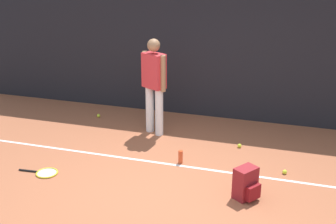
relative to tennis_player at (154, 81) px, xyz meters
The scene contains 10 objects.
ground_plane 2.21m from the tennis_player, 69.51° to the right, with size 12.00×12.00×0.00m, color #9E5638.
back_fence 1.37m from the tennis_player, 58.53° to the left, with size 10.00×0.10×2.58m, color black.
court_line 1.62m from the tennis_player, 57.73° to the right, with size 9.00×0.05×0.00m, color white.
tennis_player is the anchor object (origin of this frame).
tennis_racket 2.39m from the tennis_player, 119.04° to the right, with size 0.62×0.35×0.03m.
backpack 2.65m from the tennis_player, 43.00° to the right, with size 0.38×0.37×0.44m.
tennis_ball_near_player 1.82m from the tennis_player, ahead, with size 0.07×0.07×0.07m, color #CCE033.
tennis_ball_by_fence 2.66m from the tennis_player, 21.24° to the right, with size 0.07×0.07×0.07m, color #CCE033.
tennis_ball_mid_court 1.64m from the tennis_player, 162.62° to the left, with size 0.07×0.07×0.07m, color #CCE033.
water_bottle 1.53m from the tennis_player, 52.99° to the right, with size 0.07×0.07×0.21m, color #D84C26.
Camera 1 is at (1.68, -5.14, 3.18)m, focal length 47.90 mm.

